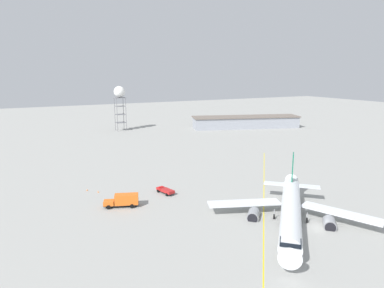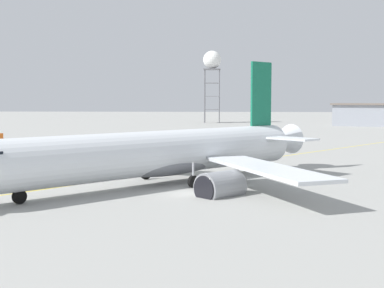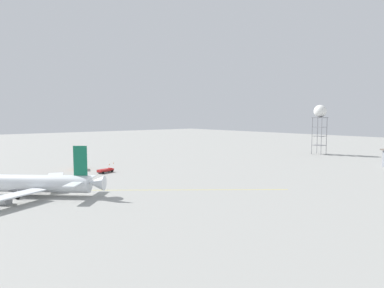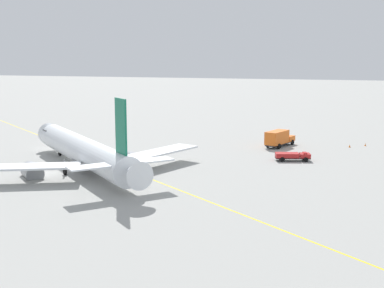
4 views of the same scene
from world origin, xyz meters
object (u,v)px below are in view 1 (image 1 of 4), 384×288
(radar_tower, at_px, (119,94))
(safety_cone_near, at_px, (98,191))
(safety_cone_mid, at_px, (87,190))
(catering_truck_truck, at_px, (123,200))
(airliner_main, at_px, (291,211))
(ops_pickup_truck, at_px, (165,191))

(radar_tower, relative_size, safety_cone_near, 43.94)
(radar_tower, height_order, safety_cone_mid, radar_tower)
(catering_truck_truck, bearing_deg, airliner_main, 159.42)
(airliner_main, bearing_deg, ops_pickup_truck, -106.75)
(ops_pickup_truck, bearing_deg, radar_tower, -24.21)
(catering_truck_truck, relative_size, safety_cone_mid, 15.29)
(airliner_main, xyz_separation_m, safety_cone_mid, (40.56, 34.70, -2.45))
(ops_pickup_truck, height_order, safety_cone_near, ops_pickup_truck)
(catering_truck_truck, bearing_deg, radar_tower, -85.28)
(ops_pickup_truck, height_order, radar_tower, radar_tower)
(airliner_main, relative_size, ops_pickup_truck, 5.44)
(catering_truck_truck, bearing_deg, ops_pickup_truck, -142.39)
(airliner_main, bearing_deg, catering_truck_truck, -87.32)
(safety_cone_near, relative_size, safety_cone_mid, 1.00)
(radar_tower, bearing_deg, ops_pickup_truck, 170.64)
(ops_pickup_truck, bearing_deg, safety_cone_mid, 42.18)
(ops_pickup_truck, height_order, safety_cone_mid, ops_pickup_truck)
(radar_tower, distance_m, safety_cone_mid, 101.00)
(ops_pickup_truck, xyz_separation_m, safety_cone_near, (8.88, 15.70, -0.53))
(catering_truck_truck, distance_m, safety_cone_mid, 16.71)
(safety_cone_near, distance_m, safety_cone_mid, 3.71)
(airliner_main, distance_m, safety_cone_near, 49.74)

